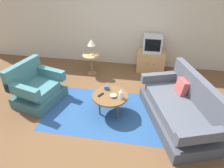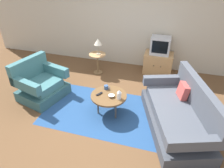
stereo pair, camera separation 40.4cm
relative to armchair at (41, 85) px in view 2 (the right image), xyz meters
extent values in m
plane|color=brown|center=(1.56, -0.17, -0.31)|extent=(16.00, 16.00, 0.00)
cube|color=#BCB29E|center=(1.56, 2.26, 1.04)|extent=(9.00, 0.12, 2.70)
cube|color=navy|center=(1.67, -0.14, -0.30)|extent=(2.67, 1.54, 0.00)
cube|color=#325C60|center=(0.05, -0.01, -0.19)|extent=(1.04, 1.13, 0.24)
cube|color=#3D7075|center=(0.05, -0.01, 0.02)|extent=(0.84, 0.83, 0.18)
cube|color=#3D7075|center=(-0.28, 0.07, 0.35)|extent=(0.38, 0.96, 0.47)
cube|color=#3D7075|center=(-0.05, -0.41, 0.22)|extent=(0.84, 0.35, 0.22)
cube|color=#3D7075|center=(0.16, 0.38, 0.22)|extent=(0.84, 0.35, 0.22)
cube|color=#3E424B|center=(2.97, -0.19, -0.19)|extent=(1.47, 2.08, 0.24)
cube|color=#4C515B|center=(2.97, -0.19, 0.02)|extent=(1.24, 1.77, 0.18)
cube|color=#4C515B|center=(3.33, -0.07, 0.37)|extent=(0.76, 1.83, 0.51)
cube|color=#4C515B|center=(2.68, 0.64, 0.21)|extent=(0.89, 0.43, 0.19)
cube|color=#4C515B|center=(3.26, -1.02, 0.21)|extent=(0.89, 0.43, 0.19)
cube|color=#C64C47|center=(3.07, 0.24, 0.26)|extent=(0.25, 0.32, 0.30)
cylinder|color=brown|center=(1.67, -0.14, 0.12)|extent=(0.72, 0.72, 0.04)
cylinder|color=#4C4742|center=(1.65, 0.09, -0.10)|extent=(0.04, 0.04, 0.41)
cylinder|color=#4C4742|center=(1.47, -0.23, -0.10)|extent=(0.04, 0.04, 0.41)
cylinder|color=#4C4742|center=(1.85, -0.27, -0.10)|extent=(0.04, 0.04, 0.41)
cylinder|color=tan|center=(0.87, 1.42, 0.25)|extent=(0.45, 0.45, 0.02)
cylinder|color=brown|center=(0.87, 1.42, -0.03)|extent=(0.05, 0.05, 0.54)
cylinder|color=brown|center=(0.87, 1.42, -0.29)|extent=(0.25, 0.25, 0.02)
cube|color=tan|center=(2.46, 1.91, -0.02)|extent=(0.76, 0.50, 0.57)
sphere|color=black|center=(2.37, 1.65, 0.01)|extent=(0.02, 0.02, 0.02)
sphere|color=black|center=(2.55, 1.65, 0.01)|extent=(0.02, 0.02, 0.02)
cube|color=#B7B7BC|center=(2.46, 1.92, 0.49)|extent=(0.50, 0.41, 0.45)
cube|color=black|center=(2.46, 1.71, 0.52)|extent=(0.40, 0.01, 0.32)
cylinder|color=#9E937A|center=(0.90, 1.42, 0.27)|extent=(0.12, 0.12, 0.02)
cylinder|color=#9E937A|center=(0.90, 1.42, 0.41)|extent=(0.02, 0.02, 0.25)
cone|color=beige|center=(0.90, 1.42, 0.61)|extent=(0.21, 0.21, 0.16)
cylinder|color=white|center=(1.90, -0.20, 0.21)|extent=(0.08, 0.08, 0.14)
cone|color=white|center=(1.90, -0.20, 0.31)|extent=(0.07, 0.07, 0.06)
cylinder|color=#335184|center=(1.55, 0.06, 0.18)|extent=(0.09, 0.09, 0.08)
torus|color=#335184|center=(1.61, 0.06, 0.18)|extent=(0.06, 0.01, 0.06)
cone|color=silver|center=(1.74, -0.18, 0.16)|extent=(0.13, 0.13, 0.04)
cube|color=black|center=(1.48, -0.17, 0.15)|extent=(0.11, 0.15, 0.02)
camera|label=1|loc=(2.27, -3.37, 2.47)|focal=32.52mm
camera|label=2|loc=(2.66, -3.27, 2.47)|focal=32.52mm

